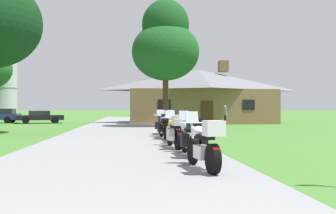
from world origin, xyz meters
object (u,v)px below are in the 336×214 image
(motorcycle_orange_fourth_in_row, at_px, (175,129))
(parked_black_sedan_far_left, at_px, (40,117))
(motorcycle_blue_fifth_in_row, at_px, (165,126))
(metal_silo_distant, at_px, (5,85))
(motorcycle_white_nearest_to_camera, at_px, (204,145))
(motorcycle_black_farthest_in_row, at_px, (161,124))
(motorcycle_silver_second_in_row, at_px, (191,137))
(motorcycle_yellow_third_in_row, at_px, (175,132))
(bystander_gray_shirt_near_lodge, at_px, (225,114))
(tree_by_lodge_front, at_px, (166,44))

(motorcycle_orange_fourth_in_row, distance_m, parked_black_sedan_far_left, 23.88)
(motorcycle_blue_fifth_in_row, bearing_deg, parked_black_sedan_far_left, 114.05)
(metal_silo_distant, bearing_deg, parked_black_sedan_far_left, -59.27)
(motorcycle_white_nearest_to_camera, bearing_deg, motorcycle_black_farthest_in_row, 82.62)
(motorcycle_silver_second_in_row, height_order, motorcycle_yellow_third_in_row, same)
(motorcycle_orange_fourth_in_row, bearing_deg, motorcycle_black_farthest_in_row, 89.72)
(motorcycle_white_nearest_to_camera, distance_m, parked_black_sedan_far_left, 30.08)
(motorcycle_orange_fourth_in_row, height_order, motorcycle_black_farthest_in_row, same)
(motorcycle_orange_fourth_in_row, xyz_separation_m, motorcycle_blue_fifth_in_row, (-0.23, 2.03, 0.00))
(motorcycle_yellow_third_in_row, distance_m, motorcycle_orange_fourth_in_row, 2.21)
(motorcycle_yellow_third_in_row, distance_m, bystander_gray_shirt_near_lodge, 18.15)
(motorcycle_orange_fourth_in_row, bearing_deg, motorcycle_yellow_third_in_row, -99.02)
(motorcycle_yellow_third_in_row, xyz_separation_m, parked_black_sedan_far_left, (-10.04, 23.74, 0.03))
(motorcycle_yellow_third_in_row, bearing_deg, bystander_gray_shirt_near_lodge, 64.99)
(metal_silo_distant, bearing_deg, motorcycle_blue_fifth_in_row, -61.41)
(tree_by_lodge_front, relative_size, parked_black_sedan_far_left, 2.15)
(motorcycle_blue_fifth_in_row, xyz_separation_m, bystander_gray_shirt_near_lodge, (6.17, 12.84, 0.32))
(motorcycle_orange_fourth_in_row, relative_size, bystander_gray_shirt_near_lodge, 1.25)
(motorcycle_black_farthest_in_row, distance_m, parked_black_sedan_far_left, 19.89)
(motorcycle_black_farthest_in_row, relative_size, parked_black_sedan_far_left, 0.46)
(motorcycle_yellow_third_in_row, height_order, bystander_gray_shirt_near_lodge, bystander_gray_shirt_near_lodge)
(motorcycle_yellow_third_in_row, bearing_deg, motorcycle_white_nearest_to_camera, -93.96)
(motorcycle_white_nearest_to_camera, height_order, motorcycle_silver_second_in_row, same)
(bystander_gray_shirt_near_lodge, bearing_deg, motorcycle_orange_fourth_in_row, -19.41)
(motorcycle_blue_fifth_in_row, relative_size, bystander_gray_shirt_near_lodge, 1.25)
(motorcycle_white_nearest_to_camera, xyz_separation_m, metal_silo_distant, (-17.13, 40.11, 3.71))
(motorcycle_white_nearest_to_camera, height_order, metal_silo_distant, metal_silo_distant)
(motorcycle_blue_fifth_in_row, bearing_deg, motorcycle_orange_fourth_in_row, -86.77)
(motorcycle_yellow_third_in_row, xyz_separation_m, motorcycle_blue_fifth_in_row, (0.02, 4.22, 0.00))
(motorcycle_blue_fifth_in_row, xyz_separation_m, metal_silo_distant, (-17.07, 31.31, 3.72))
(motorcycle_blue_fifth_in_row, distance_m, metal_silo_distant, 35.85)
(motorcycle_white_nearest_to_camera, relative_size, metal_silo_distant, 0.24)
(motorcycle_yellow_third_in_row, distance_m, parked_black_sedan_far_left, 25.78)
(motorcycle_yellow_third_in_row, xyz_separation_m, bystander_gray_shirt_near_lodge, (6.20, 17.06, 0.32))
(motorcycle_yellow_third_in_row, bearing_deg, motorcycle_orange_fourth_in_row, 78.44)
(motorcycle_white_nearest_to_camera, distance_m, motorcycle_blue_fifth_in_row, 8.80)
(motorcycle_silver_second_in_row, relative_size, motorcycle_black_farthest_in_row, 1.00)
(motorcycle_silver_second_in_row, distance_m, motorcycle_black_farthest_in_row, 8.81)
(motorcycle_yellow_third_in_row, height_order, metal_silo_distant, metal_silo_distant)
(motorcycle_blue_fifth_in_row, height_order, bystander_gray_shirt_near_lodge, bystander_gray_shirt_near_lodge)
(motorcycle_white_nearest_to_camera, distance_m, tree_by_lodge_front, 21.03)
(parked_black_sedan_far_left, bearing_deg, motorcycle_yellow_third_in_row, -172.66)
(motorcycle_yellow_third_in_row, height_order, motorcycle_orange_fourth_in_row, same)
(motorcycle_yellow_third_in_row, relative_size, motorcycle_blue_fifth_in_row, 1.00)
(metal_silo_distant, bearing_deg, motorcycle_silver_second_in_row, -65.45)
(motorcycle_black_farthest_in_row, height_order, parked_black_sedan_far_left, motorcycle_black_farthest_in_row)
(motorcycle_orange_fourth_in_row, relative_size, metal_silo_distant, 0.24)
(motorcycle_white_nearest_to_camera, height_order, motorcycle_black_farthest_in_row, same)
(motorcycle_blue_fifth_in_row, bearing_deg, motorcycle_silver_second_in_row, -91.78)
(motorcycle_yellow_third_in_row, distance_m, tree_by_lodge_front, 16.69)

